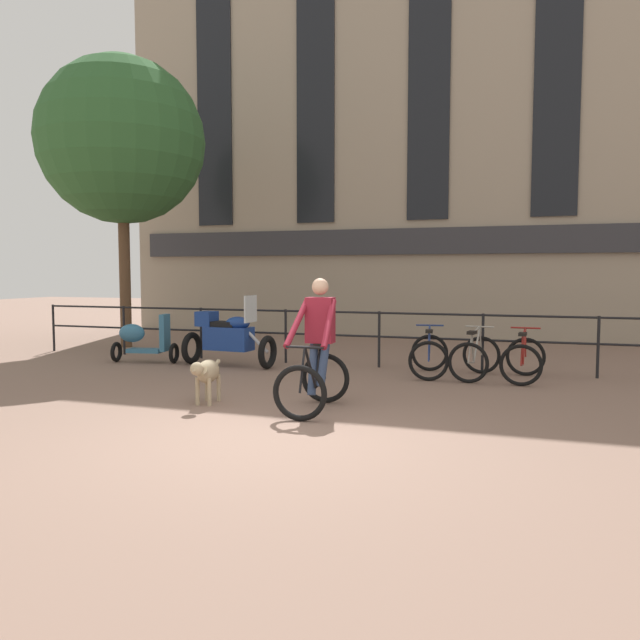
% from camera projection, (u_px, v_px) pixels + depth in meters
% --- Properties ---
extents(ground_plane, '(60.00, 60.00, 0.00)m').
position_uv_depth(ground_plane, '(268.00, 437.00, 6.74)').
color(ground_plane, '#846656').
extents(canal_railing, '(15.05, 0.05, 1.05)m').
position_uv_depth(canal_railing, '(379.00, 330.00, 11.60)').
color(canal_railing, black).
rests_on(canal_railing, ground_plane).
extents(building_facade, '(18.00, 0.72, 11.73)m').
position_uv_depth(building_facade, '(431.00, 120.00, 16.67)').
color(building_facade, gray).
rests_on(building_facade, ground_plane).
extents(cyclist_with_bike, '(0.72, 1.19, 1.70)m').
position_uv_depth(cyclist_with_bike, '(316.00, 351.00, 8.04)').
color(cyclist_with_bike, black).
rests_on(cyclist_with_bike, ground_plane).
extents(dog, '(0.30, 0.85, 0.61)m').
position_uv_depth(dog, '(206.00, 373.00, 8.38)').
color(dog, tan).
rests_on(dog, ground_plane).
extents(parked_motorcycle, '(1.80, 0.74, 1.35)m').
position_uv_depth(parked_motorcycle, '(228.00, 337.00, 11.73)').
color(parked_motorcycle, black).
rests_on(parked_motorcycle, ground_plane).
extents(parked_bicycle_near_lamp, '(0.81, 1.19, 0.86)m').
position_uv_depth(parked_bicycle_near_lamp, '(429.00, 355.00, 10.67)').
color(parked_bicycle_near_lamp, black).
rests_on(parked_bicycle_near_lamp, ground_plane).
extents(parked_bicycle_mid_left, '(0.79, 1.18, 0.86)m').
position_uv_depth(parked_bicycle_mid_left, '(475.00, 357.00, 10.43)').
color(parked_bicycle_mid_left, black).
rests_on(parked_bicycle_mid_left, ground_plane).
extents(parked_bicycle_mid_right, '(0.72, 1.15, 0.86)m').
position_uv_depth(parked_bicycle_mid_right, '(523.00, 359.00, 10.18)').
color(parked_bicycle_mid_right, black).
rests_on(parked_bicycle_mid_right, ground_plane).
extents(parked_scooter, '(1.33, 0.61, 0.96)m').
position_uv_depth(parked_scooter, '(143.00, 339.00, 12.22)').
color(parked_scooter, black).
rests_on(parked_scooter, ground_plane).
extents(tree_canalside_left, '(3.84, 3.84, 6.74)m').
position_uv_depth(tree_canalside_left, '(122.00, 141.00, 14.47)').
color(tree_canalside_left, brown).
rests_on(tree_canalside_left, ground_plane).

